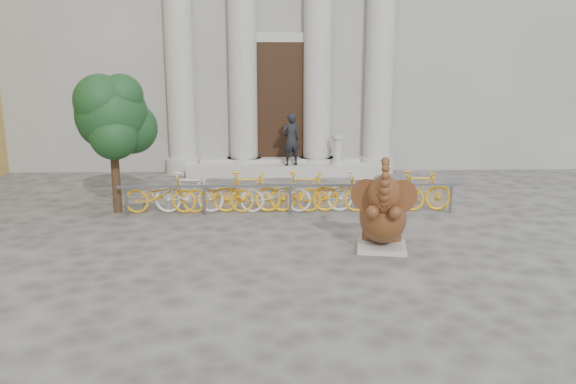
{
  "coord_description": "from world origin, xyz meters",
  "views": [
    {
      "loc": [
        -0.37,
        -8.6,
        3.42
      ],
      "look_at": [
        -0.02,
        1.8,
        1.1
      ],
      "focal_mm": 35.0,
      "sensor_mm": 36.0,
      "label": 1
    }
  ],
  "objects_px": {
    "elephant_statue": "(383,216)",
    "bike_rack": "(289,192)",
    "pedestrian": "(291,139)",
    "tree": "(113,117)"
  },
  "relations": [
    {
      "from": "elephant_statue",
      "to": "pedestrian",
      "type": "xyz_separation_m",
      "value": [
        -1.45,
        7.47,
        0.52
      ]
    },
    {
      "from": "tree",
      "to": "pedestrian",
      "type": "height_order",
      "value": "tree"
    },
    {
      "from": "elephant_statue",
      "to": "tree",
      "type": "distance_m",
      "value": 6.72
    },
    {
      "from": "bike_rack",
      "to": "tree",
      "type": "height_order",
      "value": "tree"
    },
    {
      "from": "bike_rack",
      "to": "tree",
      "type": "bearing_deg",
      "value": 178.68
    },
    {
      "from": "elephant_statue",
      "to": "bike_rack",
      "type": "bearing_deg",
      "value": 129.7
    },
    {
      "from": "elephant_statue",
      "to": "bike_rack",
      "type": "height_order",
      "value": "elephant_statue"
    },
    {
      "from": "pedestrian",
      "to": "bike_rack",
      "type": "bearing_deg",
      "value": 64.51
    },
    {
      "from": "bike_rack",
      "to": "pedestrian",
      "type": "relative_size",
      "value": 4.87
    },
    {
      "from": "tree",
      "to": "elephant_statue",
      "type": "bearing_deg",
      "value": -27.77
    }
  ]
}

